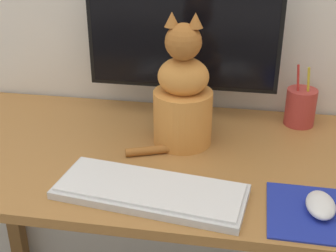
{
  "coord_description": "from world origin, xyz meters",
  "views": [
    {
      "loc": [
        0.13,
        -1.06,
        1.37
      ],
      "look_at": [
        -0.04,
        -0.06,
        0.87
      ],
      "focal_mm": 50.0,
      "sensor_mm": 36.0,
      "label": 1
    }
  ],
  "objects_px": {
    "monitor": "(183,40)",
    "computer_mouse_right": "(321,205)",
    "cat": "(183,97)",
    "keyboard": "(150,191)",
    "pen_cup": "(300,107)"
  },
  "relations": [
    {
      "from": "cat",
      "to": "pen_cup",
      "type": "distance_m",
      "value": 0.37
    },
    {
      "from": "monitor",
      "to": "pen_cup",
      "type": "relative_size",
      "value": 3.0
    },
    {
      "from": "keyboard",
      "to": "pen_cup",
      "type": "height_order",
      "value": "pen_cup"
    },
    {
      "from": "monitor",
      "to": "pen_cup",
      "type": "bearing_deg",
      "value": 2.58
    },
    {
      "from": "monitor",
      "to": "computer_mouse_right",
      "type": "distance_m",
      "value": 0.6
    },
    {
      "from": "monitor",
      "to": "cat",
      "type": "relative_size",
      "value": 1.54
    },
    {
      "from": "monitor",
      "to": "cat",
      "type": "height_order",
      "value": "monitor"
    },
    {
      "from": "keyboard",
      "to": "computer_mouse_right",
      "type": "bearing_deg",
      "value": 7.28
    },
    {
      "from": "monitor",
      "to": "computer_mouse_right",
      "type": "bearing_deg",
      "value": -49.43
    },
    {
      "from": "cat",
      "to": "pen_cup",
      "type": "bearing_deg",
      "value": 26.91
    },
    {
      "from": "monitor",
      "to": "computer_mouse_right",
      "type": "xyz_separation_m",
      "value": [
        0.36,
        -0.42,
        -0.22
      ]
    },
    {
      "from": "pen_cup",
      "to": "monitor",
      "type": "bearing_deg",
      "value": -177.42
    },
    {
      "from": "keyboard",
      "to": "computer_mouse_right",
      "type": "height_order",
      "value": "computer_mouse_right"
    },
    {
      "from": "cat",
      "to": "keyboard",
      "type": "bearing_deg",
      "value": -98.38
    },
    {
      "from": "computer_mouse_right",
      "to": "cat",
      "type": "bearing_deg",
      "value": 141.81
    }
  ]
}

